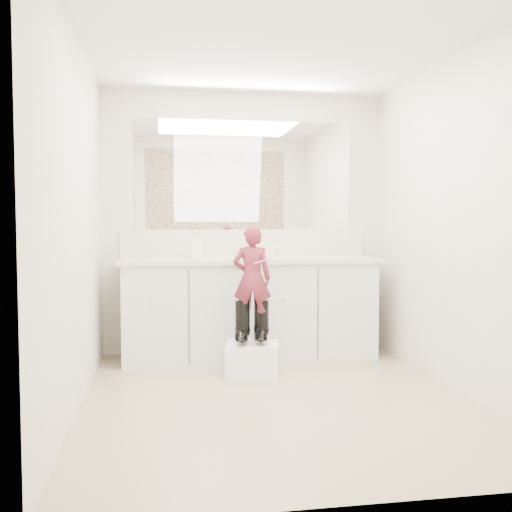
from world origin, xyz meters
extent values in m
plane|color=#857057|center=(0.00, 0.00, 0.00)|extent=(3.00, 3.00, 0.00)
plane|color=white|center=(0.00, 0.00, 2.40)|extent=(3.00, 3.00, 0.00)
plane|color=beige|center=(0.00, 1.50, 1.20)|extent=(2.60, 0.00, 2.60)
plane|color=beige|center=(0.00, -1.50, 1.20)|extent=(2.60, 0.00, 2.60)
plane|color=beige|center=(-1.30, 0.00, 1.20)|extent=(0.00, 3.00, 3.00)
plane|color=beige|center=(1.30, 0.00, 1.20)|extent=(0.00, 3.00, 3.00)
cube|color=silver|center=(0.00, 1.23, 0.42)|extent=(2.20, 0.55, 0.85)
cube|color=beige|center=(0.00, 1.21, 0.87)|extent=(2.28, 0.58, 0.04)
cube|color=beige|center=(0.00, 1.49, 1.02)|extent=(2.28, 0.03, 0.25)
cube|color=white|center=(0.00, 1.49, 1.64)|extent=(2.00, 0.02, 1.00)
cube|color=#472819|center=(0.00, -1.49, 1.65)|extent=(2.00, 0.01, 1.20)
cylinder|color=silver|center=(0.00, 1.38, 0.94)|extent=(0.08, 0.08, 0.10)
imported|color=beige|center=(0.23, 1.30, 0.94)|extent=(0.12, 0.12, 0.09)
imported|color=silver|center=(-0.47, 1.26, 1.00)|extent=(0.11, 0.11, 0.22)
cube|color=white|center=(-0.07, 0.61, 0.13)|extent=(0.46, 0.41, 0.26)
imported|color=#AE3549|center=(-0.07, 0.63, 0.77)|extent=(0.33, 0.25, 0.82)
cylinder|color=pink|center=(0.00, 0.55, 0.91)|extent=(0.14, 0.04, 0.06)
camera|label=1|loc=(-0.76, -3.75, 1.19)|focal=40.00mm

